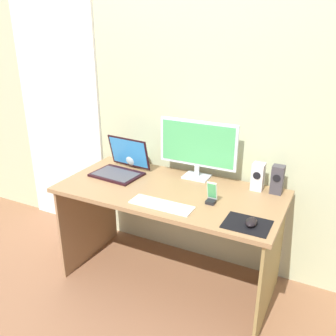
{
  "coord_description": "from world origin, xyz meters",
  "views": [
    {
      "loc": [
        0.96,
        -1.94,
        1.73
      ],
      "look_at": [
        -0.0,
        -0.02,
        0.88
      ],
      "focal_mm": 38.97,
      "sensor_mm": 36.0,
      "label": 1
    }
  ],
  "objects_px": {
    "keyboard_external": "(161,205)",
    "mouse": "(251,222)",
    "speaker_near_monitor": "(258,177)",
    "monitor": "(198,147)",
    "phone_in_dock": "(211,196)",
    "speaker_right": "(277,180)",
    "laptop": "(121,167)",
    "fishbowl": "(135,156)"
  },
  "relations": [
    {
      "from": "keyboard_external",
      "to": "mouse",
      "type": "height_order",
      "value": "mouse"
    },
    {
      "from": "speaker_near_monitor",
      "to": "mouse",
      "type": "bearing_deg",
      "value": -79.64
    },
    {
      "from": "monitor",
      "to": "speaker_near_monitor",
      "type": "height_order",
      "value": "monitor"
    },
    {
      "from": "keyboard_external",
      "to": "phone_in_dock",
      "type": "relative_size",
      "value": 2.83
    },
    {
      "from": "speaker_right",
      "to": "keyboard_external",
      "type": "relative_size",
      "value": 0.48
    },
    {
      "from": "speaker_right",
      "to": "laptop",
      "type": "height_order",
      "value": "laptop"
    },
    {
      "from": "monitor",
      "to": "keyboard_external",
      "type": "distance_m",
      "value": 0.54
    },
    {
      "from": "monitor",
      "to": "fishbowl",
      "type": "relative_size",
      "value": 3.47
    },
    {
      "from": "speaker_near_monitor",
      "to": "speaker_right",
      "type": "bearing_deg",
      "value": 0.01
    },
    {
      "from": "speaker_right",
      "to": "keyboard_external",
      "type": "distance_m",
      "value": 0.76
    },
    {
      "from": "fishbowl",
      "to": "phone_in_dock",
      "type": "xyz_separation_m",
      "value": [
        0.74,
        -0.33,
        -0.03
      ]
    },
    {
      "from": "speaker_right",
      "to": "phone_in_dock",
      "type": "bearing_deg",
      "value": -135.5
    },
    {
      "from": "speaker_near_monitor",
      "to": "monitor",
      "type": "bearing_deg",
      "value": 179.0
    },
    {
      "from": "fishbowl",
      "to": "phone_in_dock",
      "type": "relative_size",
      "value": 1.17
    },
    {
      "from": "monitor",
      "to": "mouse",
      "type": "height_order",
      "value": "monitor"
    },
    {
      "from": "laptop",
      "to": "fishbowl",
      "type": "bearing_deg",
      "value": 85.53
    },
    {
      "from": "laptop",
      "to": "phone_in_dock",
      "type": "height_order",
      "value": "laptop"
    },
    {
      "from": "monitor",
      "to": "laptop",
      "type": "xyz_separation_m",
      "value": [
        -0.52,
        -0.18,
        -0.18
      ]
    },
    {
      "from": "mouse",
      "to": "phone_in_dock",
      "type": "distance_m",
      "value": 0.33
    },
    {
      "from": "speaker_near_monitor",
      "to": "mouse",
      "type": "xyz_separation_m",
      "value": [
        0.09,
        -0.47,
        -0.07
      ]
    },
    {
      "from": "speaker_near_monitor",
      "to": "phone_in_dock",
      "type": "distance_m",
      "value": 0.38
    },
    {
      "from": "fishbowl",
      "to": "keyboard_external",
      "type": "relative_size",
      "value": 0.41
    },
    {
      "from": "speaker_right",
      "to": "mouse",
      "type": "bearing_deg",
      "value": -94.43
    },
    {
      "from": "mouse",
      "to": "speaker_near_monitor",
      "type": "bearing_deg",
      "value": 98.84
    },
    {
      "from": "fishbowl",
      "to": "speaker_right",
      "type": "bearing_deg",
      "value": -0.5
    },
    {
      "from": "monitor",
      "to": "speaker_near_monitor",
      "type": "relative_size",
      "value": 3.1
    },
    {
      "from": "monitor",
      "to": "mouse",
      "type": "bearing_deg",
      "value": -42.95
    },
    {
      "from": "speaker_right",
      "to": "monitor",
      "type": "bearing_deg",
      "value": 179.23
    },
    {
      "from": "laptop",
      "to": "speaker_right",
      "type": "bearing_deg",
      "value": 9.03
    },
    {
      "from": "keyboard_external",
      "to": "mouse",
      "type": "distance_m",
      "value": 0.54
    },
    {
      "from": "mouse",
      "to": "phone_in_dock",
      "type": "height_order",
      "value": "phone_in_dock"
    },
    {
      "from": "monitor",
      "to": "fishbowl",
      "type": "distance_m",
      "value": 0.53
    },
    {
      "from": "speaker_right",
      "to": "mouse",
      "type": "xyz_separation_m",
      "value": [
        -0.04,
        -0.47,
        -0.07
      ]
    },
    {
      "from": "fishbowl",
      "to": "mouse",
      "type": "bearing_deg",
      "value": -25.28
    },
    {
      "from": "monitor",
      "to": "laptop",
      "type": "bearing_deg",
      "value": -161.08
    },
    {
      "from": "speaker_near_monitor",
      "to": "phone_in_dock",
      "type": "relative_size",
      "value": 1.31
    },
    {
      "from": "speaker_near_monitor",
      "to": "mouse",
      "type": "distance_m",
      "value": 0.49
    },
    {
      "from": "laptop",
      "to": "phone_in_dock",
      "type": "distance_m",
      "value": 0.76
    },
    {
      "from": "speaker_near_monitor",
      "to": "laptop",
      "type": "distance_m",
      "value": 0.97
    },
    {
      "from": "speaker_right",
      "to": "laptop",
      "type": "xyz_separation_m",
      "value": [
        -1.07,
        -0.17,
        -0.04
      ]
    },
    {
      "from": "speaker_right",
      "to": "keyboard_external",
      "type": "height_order",
      "value": "speaker_right"
    },
    {
      "from": "speaker_near_monitor",
      "to": "laptop",
      "type": "bearing_deg",
      "value": -169.82
    }
  ]
}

